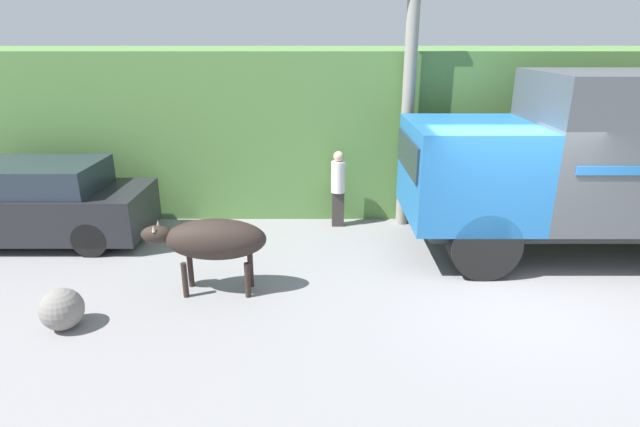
{
  "coord_description": "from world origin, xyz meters",
  "views": [
    {
      "loc": [
        -3.06,
        -7.19,
        3.86
      ],
      "look_at": [
        -3.08,
        0.66,
        1.06
      ],
      "focal_mm": 28.0,
      "sensor_mm": 36.0,
      "label": 1
    }
  ],
  "objects_px": {
    "brown_cow": "(214,240)",
    "roadside_rock": "(64,309)",
    "parked_suv": "(40,203)",
    "cargo_truck": "(627,159)",
    "pedestrian_on_hill": "(340,185)",
    "utility_pole": "(410,97)"
  },
  "relations": [
    {
      "from": "cargo_truck",
      "to": "parked_suv",
      "type": "xyz_separation_m",
      "value": [
        -10.87,
        0.68,
        -1.06
      ]
    },
    {
      "from": "cargo_truck",
      "to": "utility_pole",
      "type": "xyz_separation_m",
      "value": [
        -3.58,
        1.66,
        0.87
      ]
    },
    {
      "from": "cargo_truck",
      "to": "brown_cow",
      "type": "relative_size",
      "value": 3.7
    },
    {
      "from": "brown_cow",
      "to": "cargo_truck",
      "type": "bearing_deg",
      "value": 21.15
    },
    {
      "from": "brown_cow",
      "to": "pedestrian_on_hill",
      "type": "relative_size",
      "value": 1.18
    },
    {
      "from": "parked_suv",
      "to": "utility_pole",
      "type": "height_order",
      "value": "utility_pole"
    },
    {
      "from": "parked_suv",
      "to": "utility_pole",
      "type": "bearing_deg",
      "value": 9.48
    },
    {
      "from": "cargo_truck",
      "to": "parked_suv",
      "type": "relative_size",
      "value": 1.69
    },
    {
      "from": "brown_cow",
      "to": "pedestrian_on_hill",
      "type": "height_order",
      "value": "pedestrian_on_hill"
    },
    {
      "from": "parked_suv",
      "to": "cargo_truck",
      "type": "bearing_deg",
      "value": -1.78
    },
    {
      "from": "parked_suv",
      "to": "utility_pole",
      "type": "distance_m",
      "value": 7.61
    },
    {
      "from": "utility_pole",
      "to": "roadside_rock",
      "type": "xyz_separation_m",
      "value": [
        -5.35,
        -4.17,
        -2.4
      ]
    },
    {
      "from": "brown_cow",
      "to": "roadside_rock",
      "type": "bearing_deg",
      "value": -141.61
    },
    {
      "from": "cargo_truck",
      "to": "roadside_rock",
      "type": "bearing_deg",
      "value": -161.28
    },
    {
      "from": "brown_cow",
      "to": "pedestrian_on_hill",
      "type": "xyz_separation_m",
      "value": [
        2.04,
        2.95,
        0.02
      ]
    },
    {
      "from": "brown_cow",
      "to": "roadside_rock",
      "type": "relative_size",
      "value": 3.29
    },
    {
      "from": "utility_pole",
      "to": "roadside_rock",
      "type": "distance_m",
      "value": 7.2
    },
    {
      "from": "brown_cow",
      "to": "parked_suv",
      "type": "bearing_deg",
      "value": 160.6
    },
    {
      "from": "brown_cow",
      "to": "parked_suv",
      "type": "distance_m",
      "value": 4.4
    },
    {
      "from": "cargo_truck",
      "to": "pedestrian_on_hill",
      "type": "bearing_deg",
      "value": 166.26
    },
    {
      "from": "parked_suv",
      "to": "roadside_rock",
      "type": "height_order",
      "value": "parked_suv"
    },
    {
      "from": "brown_cow",
      "to": "utility_pole",
      "type": "height_order",
      "value": "utility_pole"
    }
  ]
}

